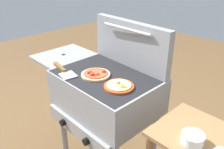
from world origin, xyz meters
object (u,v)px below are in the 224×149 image
(topping_bowl_near, at_px, (193,139))
(pizza_pepperoni, at_px, (96,74))
(spatula, at_px, (63,70))
(grill, at_px, (105,94))
(pizza_cheese, at_px, (119,86))

(topping_bowl_near, bearing_deg, pizza_pepperoni, 178.33)
(spatula, height_order, topping_bowl_near, spatula)
(grill, height_order, pizza_cheese, pizza_cheese)
(pizza_pepperoni, bearing_deg, spatula, -149.69)
(grill, relative_size, pizza_pepperoni, 5.32)
(pizza_pepperoni, height_order, spatula, pizza_pepperoni)
(pizza_pepperoni, bearing_deg, pizza_cheese, -0.72)
(pizza_cheese, distance_m, spatula, 0.41)
(grill, relative_size, topping_bowl_near, 9.48)
(grill, height_order, topping_bowl_near, grill)
(pizza_cheese, distance_m, topping_bowl_near, 0.48)
(pizza_cheese, bearing_deg, spatula, -164.64)
(pizza_pepperoni, height_order, topping_bowl_near, pizza_pepperoni)
(pizza_pepperoni, xyz_separation_m, topping_bowl_near, (0.68, -0.02, -0.07))
(grill, xyz_separation_m, topping_bowl_near, (0.65, -0.07, 0.08))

